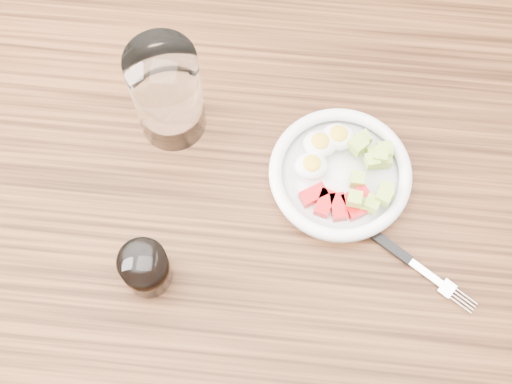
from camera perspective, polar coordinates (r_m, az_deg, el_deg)
ground at (r=1.73m, az=0.30°, el=-9.94°), size 4.00×4.00×0.00m
dining_table at (r=1.08m, az=0.48°, el=-3.04°), size 1.50×0.90×0.77m
bowl at (r=0.99m, az=6.76°, el=1.58°), size 0.20×0.20×0.05m
fork at (r=0.98m, az=11.29°, el=-4.76°), size 0.17×0.12×0.01m
water_glass at (r=0.97m, az=-7.12°, el=7.82°), size 0.09×0.09×0.17m
coffee_glass at (r=0.93m, az=-8.82°, el=-6.07°), size 0.06×0.06×0.07m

